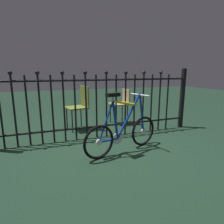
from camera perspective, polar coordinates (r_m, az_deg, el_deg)
name	(u,v)px	position (r m, az deg, el deg)	size (l,w,h in m)	color
ground_plane	(113,148)	(3.06, 0.31, -10.85)	(20.00, 20.00, 0.00)	#193122
iron_fence	(96,103)	(3.41, -4.82, 2.65)	(3.68, 0.07, 1.26)	black
bicycle	(123,131)	(2.84, 3.30, -5.80)	(1.30, 0.48, 0.91)	black
chair_tan	(122,102)	(4.36, 2.91, 3.01)	(0.39, 0.38, 0.80)	black
chair_olive	(80,103)	(3.97, -9.59, 2.55)	(0.48, 0.47, 0.90)	black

